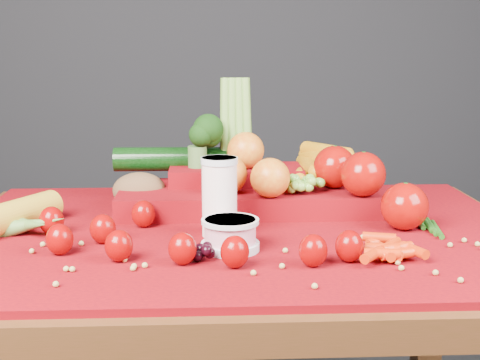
{
  "coord_description": "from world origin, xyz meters",
  "views": [
    {
      "loc": [
        -0.06,
        -1.19,
        1.1
      ],
      "look_at": [
        0.0,
        0.02,
        0.85
      ],
      "focal_mm": 50.0,
      "sensor_mm": 36.0,
      "label": 1
    }
  ],
  "objects_px": {
    "yogurt_bowl": "(230,233)",
    "produce_mound": "(262,180)",
    "table": "(241,283)",
    "milk_glass": "(219,194)"
  },
  "relations": [
    {
      "from": "yogurt_bowl",
      "to": "produce_mound",
      "type": "distance_m",
      "value": 0.29
    },
    {
      "from": "table",
      "to": "milk_glass",
      "type": "height_order",
      "value": "milk_glass"
    },
    {
      "from": "yogurt_bowl",
      "to": "table",
      "type": "bearing_deg",
      "value": 79.63
    },
    {
      "from": "yogurt_bowl",
      "to": "produce_mound",
      "type": "height_order",
      "value": "produce_mound"
    },
    {
      "from": "milk_glass",
      "to": "produce_mound",
      "type": "distance_m",
      "value": 0.21
    },
    {
      "from": "milk_glass",
      "to": "produce_mound",
      "type": "bearing_deg",
      "value": 64.53
    },
    {
      "from": "milk_glass",
      "to": "yogurt_bowl",
      "type": "distance_m",
      "value": 0.1
    },
    {
      "from": "milk_glass",
      "to": "yogurt_bowl",
      "type": "relative_size",
      "value": 1.45
    },
    {
      "from": "yogurt_bowl",
      "to": "milk_glass",
      "type": "bearing_deg",
      "value": 100.2
    },
    {
      "from": "table",
      "to": "milk_glass",
      "type": "xyz_separation_m",
      "value": [
        -0.04,
        -0.04,
        0.18
      ]
    }
  ]
}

